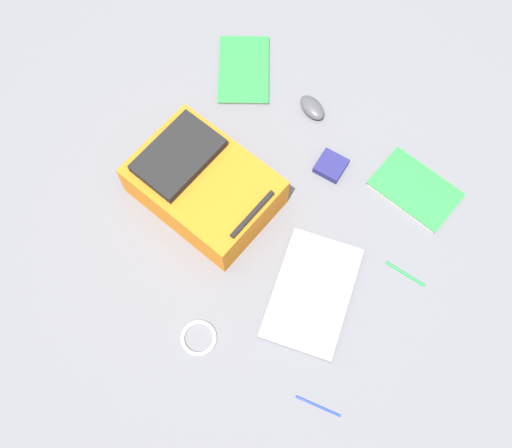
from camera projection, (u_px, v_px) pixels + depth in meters
The scene contains 10 objects.
ground_plane at pixel (260, 224), 1.94m from camera, with size 3.44×3.44×0.00m, color slate.
backpack at pixel (203, 185), 1.90m from camera, with size 0.33×0.44×0.18m.
laptop at pixel (312, 293), 1.84m from camera, with size 0.41×0.32×0.03m.
book_manual at pixel (244, 70), 2.15m from camera, with size 0.33×0.30×0.01m.
book_red at pixel (415, 190), 1.97m from camera, with size 0.19×0.28×0.02m.
computer_mouse at pixel (312, 108), 2.08m from camera, with size 0.06×0.11×0.04m, color #4C4C51.
cable_coil at pixel (199, 338), 1.80m from camera, with size 0.11×0.11×0.01m, color silver.
pen_black at pixel (318, 406), 1.73m from camera, with size 0.01×0.01×0.14m, color #1933B2.
pen_blue at pixel (406, 274), 1.88m from camera, with size 0.01×0.01×0.13m, color #198C33.
earbud_pouch at pixel (331, 166), 2.00m from camera, with size 0.09×0.09×0.03m, color navy.
Camera 1 is at (0.58, 0.41, 1.81)m, focal length 43.22 mm.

